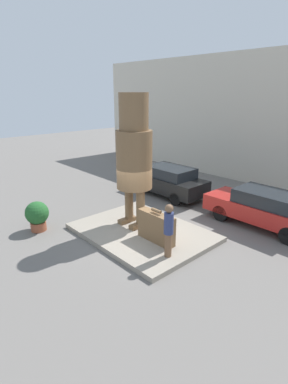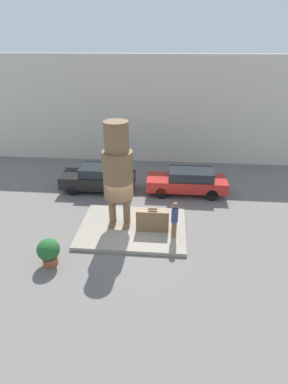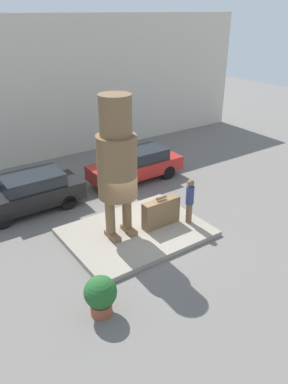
{
  "view_description": "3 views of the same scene",
  "coord_description": "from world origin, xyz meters",
  "px_view_note": "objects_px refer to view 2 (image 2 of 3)",
  "views": [
    {
      "loc": [
        7.81,
        -7.02,
        5.28
      ],
      "look_at": [
        -0.15,
        0.23,
        1.65
      ],
      "focal_mm": 28.0,
      "sensor_mm": 36.0,
      "label": 1
    },
    {
      "loc": [
        1.61,
        -12.1,
        8.28
      ],
      "look_at": [
        0.56,
        -0.04,
        2.1
      ],
      "focal_mm": 28.0,
      "sensor_mm": 36.0,
      "label": 2
    },
    {
      "loc": [
        -6.61,
        -9.93,
        7.6
      ],
      "look_at": [
        0.42,
        0.1,
        1.61
      ],
      "focal_mm": 35.0,
      "sensor_mm": 36.0,
      "label": 3
    }
  ],
  "objects_px": {
    "parked_car_red": "(188,181)",
    "planter_pot": "(49,251)",
    "statue_figure": "(118,168)",
    "tourist": "(175,218)",
    "giant_suitcase": "(153,220)",
    "parked_car_black": "(99,178)"
  },
  "relations": [
    {
      "from": "tourist",
      "to": "planter_pot",
      "type": "bearing_deg",
      "value": -156.93
    },
    {
      "from": "parked_car_red",
      "to": "planter_pot",
      "type": "distance_m",
      "value": 9.06
    },
    {
      "from": "giant_suitcase",
      "to": "statue_figure",
      "type": "bearing_deg",
      "value": 166.61
    },
    {
      "from": "planter_pot",
      "to": "tourist",
      "type": "bearing_deg",
      "value": 23.07
    },
    {
      "from": "parked_car_black",
      "to": "tourist",
      "type": "bearing_deg",
      "value": 133.62
    },
    {
      "from": "parked_car_red",
      "to": "planter_pot",
      "type": "relative_size",
      "value": 3.86
    },
    {
      "from": "statue_figure",
      "to": "parked_car_red",
      "type": "xyz_separation_m",
      "value": [
        3.43,
        3.94,
        -2.32
      ]
    },
    {
      "from": "tourist",
      "to": "parked_car_red",
      "type": "bearing_deg",
      "value": 80.52
    },
    {
      "from": "giant_suitcase",
      "to": "planter_pot",
      "type": "distance_m",
      "value": 4.81
    },
    {
      "from": "giant_suitcase",
      "to": "tourist",
      "type": "xyz_separation_m",
      "value": [
        1.01,
        -0.45,
        0.45
      ]
    },
    {
      "from": "parked_car_red",
      "to": "statue_figure",
      "type": "bearing_deg",
      "value": 48.96
    },
    {
      "from": "parked_car_red",
      "to": "planter_pot",
      "type": "bearing_deg",
      "value": 49.82
    },
    {
      "from": "tourist",
      "to": "parked_car_red",
      "type": "distance_m",
      "value": 4.85
    },
    {
      "from": "statue_figure",
      "to": "planter_pot",
      "type": "xyz_separation_m",
      "value": [
        -2.42,
        -2.99,
        -2.48
      ]
    },
    {
      "from": "tourist",
      "to": "statue_figure",
      "type": "bearing_deg",
      "value": 162.34
    },
    {
      "from": "statue_figure",
      "to": "parked_car_red",
      "type": "distance_m",
      "value": 5.71
    },
    {
      "from": "giant_suitcase",
      "to": "parked_car_black",
      "type": "relative_size",
      "value": 0.35
    },
    {
      "from": "parked_car_red",
      "to": "planter_pot",
      "type": "height_order",
      "value": "parked_car_red"
    },
    {
      "from": "tourist",
      "to": "parked_car_red",
      "type": "relative_size",
      "value": 0.39
    },
    {
      "from": "planter_pot",
      "to": "giant_suitcase",
      "type": "bearing_deg",
      "value": 32.8
    },
    {
      "from": "statue_figure",
      "to": "parked_car_black",
      "type": "relative_size",
      "value": 1.16
    },
    {
      "from": "tourist",
      "to": "giant_suitcase",
      "type": "bearing_deg",
      "value": 155.89
    }
  ]
}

